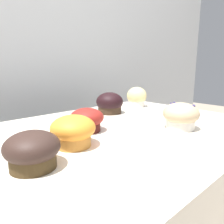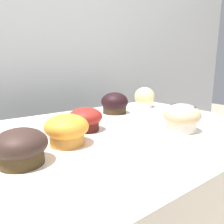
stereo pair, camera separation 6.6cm
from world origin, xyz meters
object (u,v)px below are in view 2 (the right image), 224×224
object	(u,v)px
muffin_back_left	(21,147)
muffin_back_right	(115,104)
muffin_front_center	(182,117)
muffin_front_left	(86,119)
muffin_back_center	(67,129)
muffin_front_right	(144,98)

from	to	relation	value
muffin_back_left	muffin_back_right	distance (m)	0.49
muffin_front_center	muffin_front_left	bearing A→B (deg)	142.29
muffin_back_right	muffin_front_left	world-z (taller)	muffin_back_right
muffin_back_left	muffin_front_left	world-z (taller)	muffin_back_left
muffin_back_right	muffin_back_center	bearing A→B (deg)	-145.32
muffin_front_center	muffin_front_left	distance (m)	0.27
muffin_back_right	muffin_front_right	distance (m)	0.19
muffin_back_right	muffin_front_right	size ratio (longest dim) A/B	1.18
muffin_back_left	muffin_front_center	bearing A→B (deg)	-6.61
muffin_back_left	muffin_front_right	world-z (taller)	muffin_front_right
muffin_front_center	muffin_back_left	world-z (taller)	muffin_front_center
muffin_front_left	muffin_front_center	bearing A→B (deg)	-37.71
muffin_front_right	muffin_back_left	bearing A→B (deg)	-155.57
muffin_front_right	muffin_back_center	size ratio (longest dim) A/B	0.85
muffin_back_left	muffin_back_right	world-z (taller)	muffin_back_right
muffin_front_center	muffin_back_center	xyz separation A→B (m)	(-0.31, 0.09, -0.00)
muffin_back_left	muffin_back_right	size ratio (longest dim) A/B	0.96
muffin_back_right	muffin_front_right	bearing A→B (deg)	6.35
muffin_front_center	muffin_front_right	xyz separation A→B (m)	(0.18, 0.32, 0.00)
muffin_front_right	muffin_back_center	xyz separation A→B (m)	(-0.49, -0.23, -0.00)
muffin_back_left	muffin_front_right	xyz separation A→B (m)	(0.60, 0.27, 0.01)
muffin_back_left	muffin_front_right	bearing A→B (deg)	24.43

